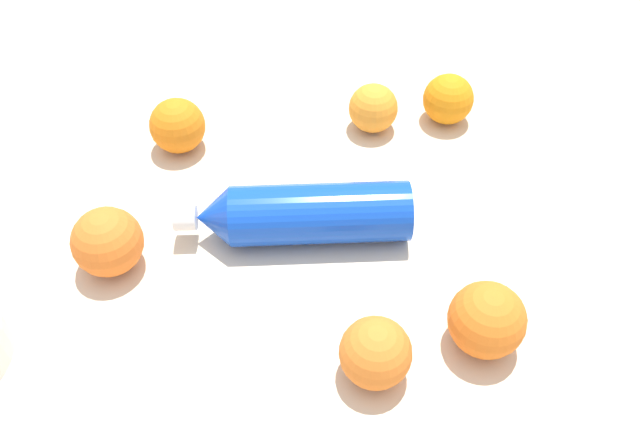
% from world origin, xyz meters
% --- Properties ---
extents(ground_plane, '(2.40, 2.40, 0.00)m').
position_xyz_m(ground_plane, '(0.00, 0.00, 0.00)').
color(ground_plane, beige).
extents(water_bottle, '(0.19, 0.27, 0.07)m').
position_xyz_m(water_bottle, '(-0.05, -0.06, 0.04)').
color(water_bottle, blue).
rests_on(water_bottle, ground_plane).
extents(orange_0, '(0.08, 0.08, 0.08)m').
position_xyz_m(orange_0, '(-0.29, -0.11, 0.04)').
color(orange_0, orange).
rests_on(orange_0, ground_plane).
extents(orange_1, '(0.07, 0.07, 0.07)m').
position_xyz_m(orange_1, '(-0.18, 0.14, 0.04)').
color(orange_1, orange).
rests_on(orange_1, ground_plane).
extents(orange_2, '(0.07, 0.07, 0.07)m').
position_xyz_m(orange_2, '(-0.13, 0.24, 0.04)').
color(orange_2, orange).
rests_on(orange_2, ground_plane).
extents(orange_3, '(0.08, 0.08, 0.08)m').
position_xyz_m(orange_3, '(0.18, 0.02, 0.04)').
color(orange_3, orange).
rests_on(orange_3, ground_plane).
extents(orange_4, '(0.07, 0.07, 0.07)m').
position_xyz_m(orange_4, '(0.15, -0.10, 0.04)').
color(orange_4, orange).
rests_on(orange_4, ground_plane).
extents(orange_5, '(0.08, 0.08, 0.08)m').
position_xyz_m(orange_5, '(-0.14, -0.27, 0.04)').
color(orange_5, orange).
rests_on(orange_5, ground_plane).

